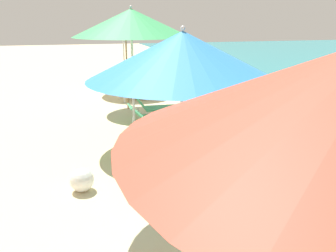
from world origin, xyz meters
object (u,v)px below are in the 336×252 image
object	(u,v)px
umbrella_third	(131,23)
cooler_box	(201,75)
lounger_third_shoreside	(156,116)
lounger_farthest_inland	(152,89)
lounger_third_inland	(190,142)
umbrella_second	(183,56)
lounger_fourth_inland	(155,107)
lounger_fourth_shoreside	(136,91)
lounger_second_inland	(291,236)
lounger_second_shoreside	(204,161)
beach_ball	(82,180)
umbrella_farthest	(123,27)
umbrella_fourth	(126,29)
lounger_farthest_shoreside	(136,81)

from	to	relation	value
umbrella_third	cooler_box	world-z (taller)	umbrella_third
lounger_third_shoreside	lounger_farthest_inland	bearing A→B (deg)	79.44
lounger_third_shoreside	lounger_third_inland	xyz separation A→B (m)	(0.18, -2.20, -0.01)
umbrella_second	lounger_fourth_inland	size ratio (longest dim) A/B	2.16
lounger_third_inland	lounger_farthest_inland	world-z (taller)	lounger_third_inland
lounger_fourth_shoreside	lounger_second_inland	bearing A→B (deg)	-96.12
umbrella_second	lounger_third_shoreside	world-z (taller)	umbrella_second
umbrella_second	lounger_fourth_inland	bearing A→B (deg)	80.26
lounger_third_shoreside	lounger_second_inland	bearing A→B (deg)	-86.49
lounger_fourth_shoreside	lounger_fourth_inland	size ratio (longest dim) A/B	1.14
umbrella_third	lounger_fourth_shoreside	size ratio (longest dim) A/B	2.15
lounger_third_shoreside	lounger_third_inland	bearing A→B (deg)	-84.36
lounger_second_shoreside	lounger_second_inland	xyz separation A→B (m)	(0.18, -2.37, -0.01)
umbrella_second	lounger_fourth_inland	distance (m)	5.83
lounger_second_shoreside	lounger_third_inland	size ratio (longest dim) A/B	1.01
umbrella_second	lounger_second_inland	size ratio (longest dim) A/B	1.75
beach_ball	lounger_second_inland	bearing A→B (deg)	-45.68
lounger_fourth_inland	umbrella_farthest	world-z (taller)	umbrella_farthest
umbrella_third	cooler_box	distance (m)	9.50
umbrella_third	lounger_third_shoreside	xyz separation A→B (m)	(0.80, 1.20, -2.37)
lounger_fourth_shoreside	lounger_farthest_inland	bearing A→B (deg)	24.10
umbrella_fourth	lounger_farthest_inland	size ratio (longest dim) A/B	1.94
lounger_third_shoreside	lounger_fourth_shoreside	world-z (taller)	lounger_fourth_shoreside
lounger_farthest_inland	cooler_box	bearing A→B (deg)	53.13
umbrella_farthest	lounger_farthest_shoreside	distance (m)	2.48
umbrella_fourth	lounger_farthest_shoreside	size ratio (longest dim) A/B	1.76
lounger_second_inland	umbrella_farthest	bearing A→B (deg)	97.15
lounger_second_shoreside	lounger_third_shoreside	bearing A→B (deg)	78.86
lounger_farthest_inland	lounger_second_inland	bearing A→B (deg)	-84.89
lounger_fourth_shoreside	lounger_fourth_inland	distance (m)	2.44
umbrella_farthest	beach_ball	bearing A→B (deg)	-103.70
umbrella_fourth	umbrella_farthest	bearing A→B (deg)	83.21
lounger_second_shoreside	umbrella_third	xyz separation A→B (m)	(-0.88, 2.08, 2.35)
lounger_fourth_inland	lounger_farthest_inland	xyz separation A→B (m)	(0.58, 2.85, -0.06)
umbrella_second	lounger_second_inland	world-z (taller)	umbrella_second
lounger_second_inland	lounger_fourth_shoreside	distance (m)	8.92
lounger_fourth_inland	umbrella_farthest	xyz separation A→B (m)	(-0.27, 3.88, 2.14)
lounger_third_shoreside	lounger_fourth_inland	bearing A→B (deg)	79.59
lounger_third_inland	lounger_fourth_shoreside	world-z (taller)	lounger_fourth_shoreside
cooler_box	umbrella_farthest	bearing A→B (deg)	-152.63
lounger_second_shoreside	lounger_fourth_shoreside	world-z (taller)	lounger_fourth_shoreside
lounger_second_inland	lounger_third_shoreside	bearing A→B (deg)	97.75
umbrella_farthest	beach_ball	distance (m)	8.54
lounger_second_inland	lounger_farthest_inland	bearing A→B (deg)	92.14
lounger_fourth_inland	cooler_box	bearing A→B (deg)	62.14
cooler_box	umbrella_fourth	bearing A→B (deg)	-132.13
umbrella_fourth	lounger_second_shoreside	bearing A→B (deg)	-84.71
umbrella_second	beach_ball	world-z (taller)	umbrella_second
umbrella_third	lounger_fourth_inland	distance (m)	3.25
lounger_second_inland	umbrella_fourth	size ratio (longest dim) A/B	0.55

